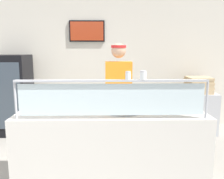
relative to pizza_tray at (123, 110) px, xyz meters
The scene contains 12 objects.
ground_plane 1.16m from the pizza_tray, 102.43° to the left, with size 12.00×12.00×0.00m, color gray.
shop_rear_unit 2.42m from the pizza_tray, 93.43° to the left, with size 6.59×0.13×2.70m.
serving_counter 0.51m from the pizza_tray, behind, with size 2.19×0.75×0.95m, color silver.
sneeze_guard 0.42m from the pizza_tray, 113.67° to the right, with size 2.01×0.06×0.42m.
pizza_tray is the anchor object (origin of this frame).
pizza_server 0.04m from the pizza_tray, 33.12° to the right, with size 0.07×0.28×0.01m, color #ADAFB7.
parmesan_shaker 0.54m from the pizza_tray, 84.64° to the right, with size 0.06×0.06×0.09m.
pepper_flake_shaker 0.57m from the pizza_tray, 59.62° to the right, with size 0.07×0.07×0.09m.
worker_figure 0.68m from the pizza_tray, 91.52° to the left, with size 0.41×0.50×1.76m.
drink_fridge 2.87m from the pizza_tray, 137.43° to the left, with size 0.73×0.67×1.57m.
prep_shelf 2.55m from the pizza_tray, 49.39° to the left, with size 0.70×0.55×0.82m, color #B7BABF.
pizza_box_stack 2.49m from the pizza_tray, 49.30° to the left, with size 0.48×0.46×0.32m.
Camera 1 is at (1.05, -2.35, 1.67)m, focal length 37.96 mm.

